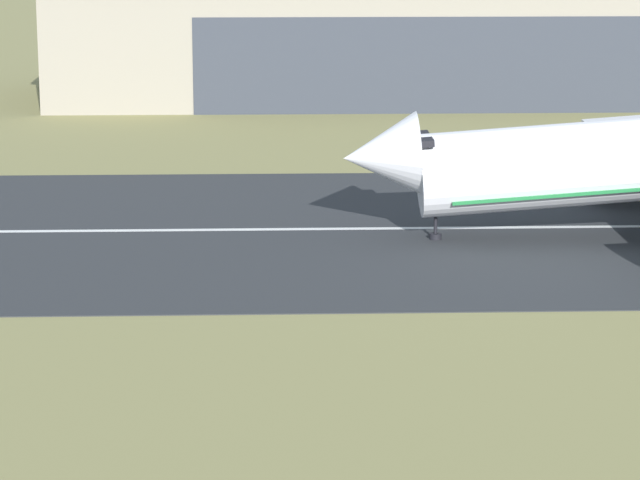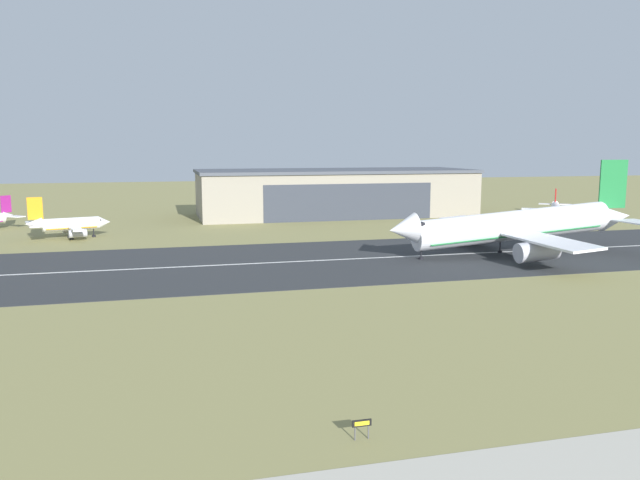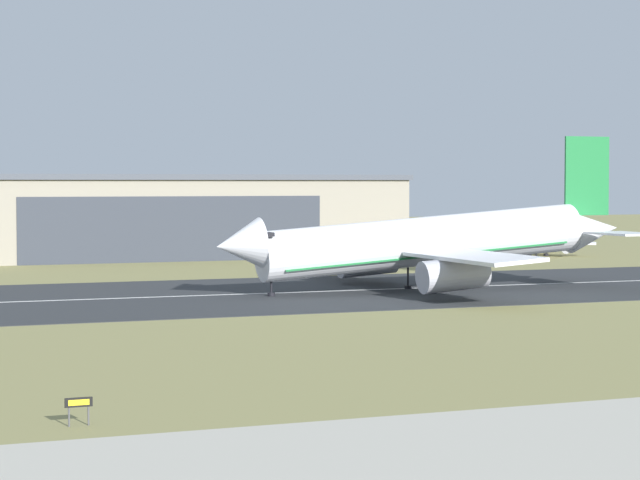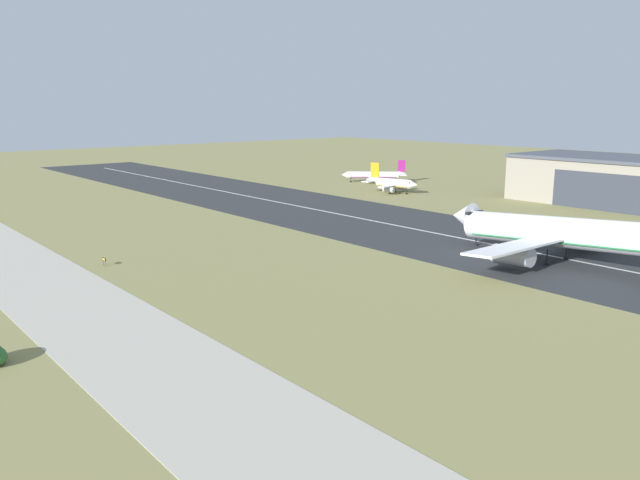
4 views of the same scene
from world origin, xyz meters
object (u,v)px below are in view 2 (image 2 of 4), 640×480
airplane_landing (513,226)px  airplane_parked_west (69,225)px  airplane_parked_centre (556,208)px  runway_sign (362,425)px

airplane_landing → airplane_parked_west: bearing=152.1°
airplane_landing → airplane_parked_west: airplane_landing is taller
airplane_landing → airplane_parked_centre: size_ratio=2.36×
airplane_landing → airplane_parked_west: (-85.25, 45.07, -2.39)m
airplane_parked_west → airplane_parked_centre: 134.57m
airplane_landing → airplane_parked_centre: bearing=48.9°
airplane_parked_west → runway_sign: size_ratio=12.84×
airplane_landing → runway_sign: 83.59m
airplane_parked_centre → runway_sign: 157.79m
airplane_landing → airplane_parked_west: size_ratio=2.71×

